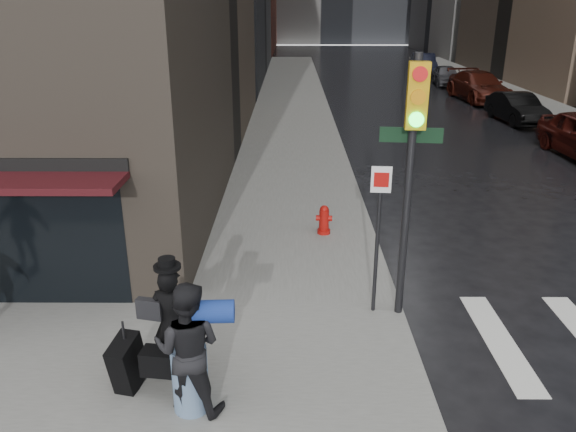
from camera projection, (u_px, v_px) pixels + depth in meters
name	position (u px, v px, depth m)	size (l,w,h in m)	color
ground	(294.00, 377.00, 8.63)	(140.00, 140.00, 0.00)	black
sidewalk_left	(292.00, 96.00, 33.82)	(4.00, 50.00, 0.15)	slate
sidewalk_right	(516.00, 96.00, 33.75)	(3.00, 50.00, 0.15)	slate
man_overcoat	(163.00, 330.00, 8.07)	(1.21, 0.94, 1.98)	black
man_jeans	(188.00, 348.00, 7.42)	(1.35, 0.86, 1.92)	black
traffic_light	(409.00, 156.00, 9.03)	(1.13, 0.54, 4.53)	black
fire_hydrant	(324.00, 221.00, 13.49)	(0.40, 0.31, 0.71)	#9A0D09
parked_car_2	(517.00, 108.00, 26.54)	(1.46, 4.20, 1.38)	black
parked_car_3	(479.00, 86.00, 32.54)	(2.28, 5.61, 1.63)	#3D130C
parked_car_4	(446.00, 75.00, 38.63)	(1.58, 3.93, 1.34)	#434348
parked_car_5	(423.00, 64.00, 44.63)	(1.68, 4.81, 1.58)	black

